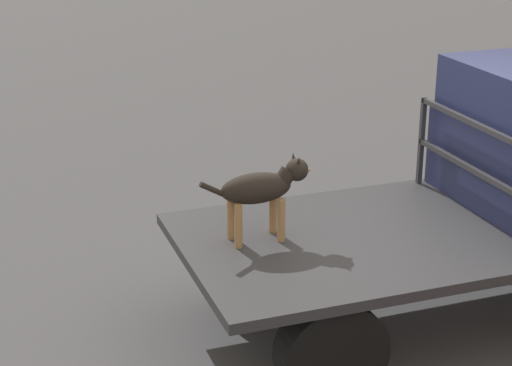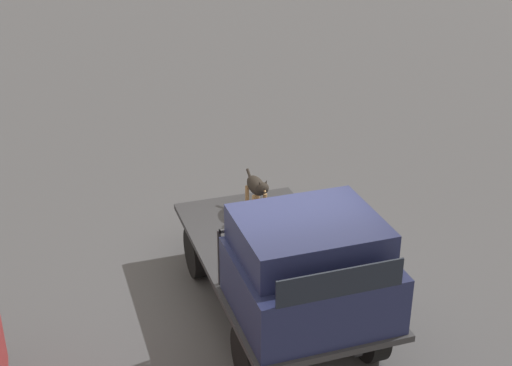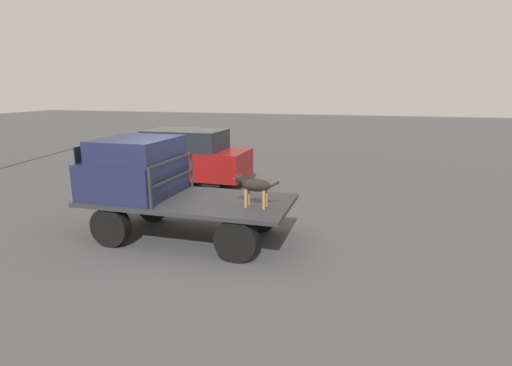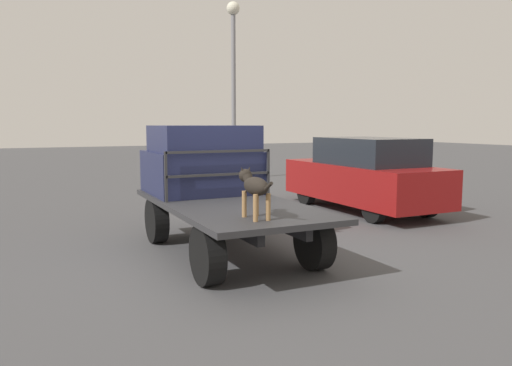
{
  "view_description": "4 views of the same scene",
  "coord_description": "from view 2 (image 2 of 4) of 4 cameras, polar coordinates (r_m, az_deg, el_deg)",
  "views": [
    {
      "loc": [
        -3.43,
        -5.33,
        3.46
      ],
      "look_at": [
        -1.45,
        0.2,
        1.28
      ],
      "focal_mm": 60.0,
      "sensor_mm": 36.0,
      "label": 1
    },
    {
      "loc": [
        7.66,
        -2.83,
        5.87
      ],
      "look_at": [
        -1.45,
        0.2,
        1.28
      ],
      "focal_mm": 50.0,
      "sensor_mm": 36.0,
      "label": 2
    },
    {
      "loc": [
        -3.39,
        6.95,
        2.95
      ],
      "look_at": [
        -1.45,
        0.2,
        1.28
      ],
      "focal_mm": 28.0,
      "sensor_mm": 36.0,
      "label": 3
    },
    {
      "loc": [
        -7.03,
        2.86,
        2.01
      ],
      "look_at": [
        -1.45,
        0.2,
        1.28
      ],
      "focal_mm": 35.0,
      "sensor_mm": 36.0,
      "label": 4
    }
  ],
  "objects": [
    {
      "name": "flatbed_truck",
      "position": [
        9.72,
        1.59,
        -7.3
      ],
      "size": [
        4.07,
        1.89,
        0.83
      ],
      "color": "black",
      "rests_on": "ground"
    },
    {
      "name": "dog",
      "position": [
        10.61,
        0.1,
        -0.37
      ],
      "size": [
        0.88,
        0.23,
        0.64
      ],
      "rotation": [
        0.0,
        0.0,
        0.03
      ],
      "color": "#9E7547",
      "rests_on": "flatbed_truck"
    },
    {
      "name": "ground_plane",
      "position": [
        10.05,
        1.55,
        -10.18
      ],
      "size": [
        80.0,
        80.0,
        0.0
      ],
      "primitive_type": "plane",
      "color": "#474749"
    },
    {
      "name": "truck_cab",
      "position": [
        8.4,
        4.34,
        -6.87
      ],
      "size": [
        1.6,
        1.77,
        1.16
      ],
      "color": "#1E2347",
      "rests_on": "flatbed_truck"
    },
    {
      "name": "truck_headboard",
      "position": [
        9.07,
        2.33,
        -4.39
      ],
      "size": [
        0.04,
        1.77,
        0.78
      ],
      "color": "#2D2D30",
      "rests_on": "flatbed_truck"
    }
  ]
}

